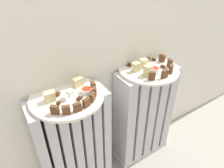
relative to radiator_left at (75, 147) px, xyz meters
name	(u,v)px	position (x,y,z in m)	size (l,w,h in m)	color
radiator_left	(75,147)	(0.00, 0.00, 0.00)	(0.36, 0.14, 0.61)	#B2B2B7
radiator_right	(143,116)	(0.44, 0.00, 0.00)	(0.36, 0.14, 0.61)	#B2B2B7
plate_left	(67,97)	(0.00, 0.00, 0.31)	(0.31, 0.31, 0.01)	silver
plate_right	(148,69)	(0.44, 0.00, 0.31)	(0.31, 0.31, 0.01)	silver
dark_cake_slice_left_0	(55,110)	(-0.08, -0.08, 0.34)	(0.03, 0.02, 0.04)	#56351E
dark_cake_slice_left_1	(66,110)	(-0.04, -0.11, 0.34)	(0.03, 0.02, 0.04)	#56351E
dark_cake_slice_left_2	(77,107)	(0.00, -0.11, 0.34)	(0.03, 0.02, 0.04)	#56351E
dark_cake_slice_left_3	(86,103)	(0.04, -0.11, 0.34)	(0.03, 0.02, 0.04)	#56351E
dark_cake_slice_left_4	(92,97)	(0.07, -0.09, 0.34)	(0.03, 0.02, 0.04)	#56351E
dark_cake_slice_left_5	(95,91)	(0.10, -0.06, 0.34)	(0.03, 0.02, 0.04)	#56351E
dark_cake_slice_left_6	(93,86)	(0.11, -0.02, 0.34)	(0.03, 0.02, 0.04)	#56351E
marble_cake_slice_left_0	(78,82)	(0.07, 0.04, 0.34)	(0.04, 0.03, 0.04)	beige
marble_cake_slice_left_1	(50,96)	(-0.07, 0.00, 0.34)	(0.04, 0.03, 0.04)	beige
turkish_delight_left_0	(70,93)	(0.01, -0.01, 0.33)	(0.02, 0.02, 0.02)	white
turkish_delight_left_1	(64,98)	(-0.02, -0.02, 0.33)	(0.02, 0.02, 0.02)	white
medjool_date_left_0	(58,103)	(-0.05, -0.04, 0.33)	(0.02, 0.02, 0.02)	#3D1E0F
medjool_date_left_1	(79,98)	(0.03, -0.05, 0.33)	(0.03, 0.02, 0.02)	#3D1E0F
medjool_date_left_2	(57,94)	(-0.03, 0.02, 0.33)	(0.03, 0.02, 0.02)	#3D1E0F
jam_bowl_left	(86,90)	(0.08, -0.03, 0.33)	(0.05, 0.05, 0.02)	white
dark_cake_slice_right_0	(152,76)	(0.38, -0.09, 0.34)	(0.03, 0.02, 0.04)	#56351E
dark_cake_slice_right_1	(165,74)	(0.44, -0.11, 0.34)	(0.03, 0.02, 0.04)	#56351E
dark_cake_slice_right_2	(171,69)	(0.50, -0.09, 0.34)	(0.03, 0.02, 0.04)	#56351E
dark_cake_slice_right_3	(170,63)	(0.54, -0.04, 0.34)	(0.03, 0.02, 0.04)	#56351E
dark_cake_slice_right_4	(162,58)	(0.54, 0.02, 0.34)	(0.03, 0.02, 0.04)	#56351E
marble_cake_slice_right_0	(148,70)	(0.39, -0.05, 0.35)	(0.05, 0.03, 0.05)	beige
marble_cake_slice_right_1	(144,63)	(0.42, 0.03, 0.34)	(0.04, 0.03, 0.04)	beige
marble_cake_slice_right_2	(136,67)	(0.36, 0.01, 0.34)	(0.04, 0.03, 0.04)	beige
turkish_delight_right_0	(139,67)	(0.39, 0.02, 0.33)	(0.02, 0.02, 0.02)	white
turkish_delight_right_1	(150,67)	(0.44, -0.01, 0.33)	(0.02, 0.02, 0.02)	white
turkish_delight_right_2	(157,67)	(0.47, -0.03, 0.33)	(0.02, 0.02, 0.02)	white
medjool_date_right_0	(148,59)	(0.50, 0.07, 0.33)	(0.02, 0.02, 0.01)	#3D1E0F
medjool_date_right_1	(154,59)	(0.52, 0.05, 0.33)	(0.03, 0.01, 0.02)	#3D1E0F
medjool_date_right_2	(163,66)	(0.50, -0.04, 0.33)	(0.03, 0.02, 0.02)	#3D1E0F
medjool_date_right_3	(129,65)	(0.37, 0.07, 0.33)	(0.03, 0.02, 0.02)	#3D1E0F
jam_bowl_right	(155,69)	(0.44, -0.04, 0.33)	(0.04, 0.04, 0.02)	white
fork	(150,72)	(0.42, -0.03, 0.32)	(0.04, 0.10, 0.00)	silver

